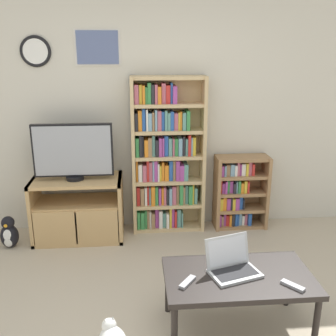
# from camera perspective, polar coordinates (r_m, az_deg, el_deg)

# --- Properties ---
(wall_back) EXTENTS (6.84, 0.09, 2.60)m
(wall_back) POSITION_cam_1_polar(r_m,az_deg,el_deg) (4.25, -3.42, 8.28)
(wall_back) COLOR beige
(wall_back) RESTS_ON ground_plane
(tv_stand) EXTENTS (0.93, 0.49, 0.66)m
(tv_stand) POSITION_cam_1_polar(r_m,az_deg,el_deg) (4.25, -12.89, -5.77)
(tv_stand) COLOR tan
(tv_stand) RESTS_ON ground_plane
(television) EXTENTS (0.79, 0.18, 0.58)m
(television) POSITION_cam_1_polar(r_m,az_deg,el_deg) (4.05, -13.61, 2.31)
(television) COLOR black
(television) RESTS_ON tv_stand
(bookshelf_tall) EXTENTS (0.78, 0.25, 1.68)m
(bookshelf_tall) POSITION_cam_1_polar(r_m,az_deg,el_deg) (4.21, -0.44, 1.37)
(bookshelf_tall) COLOR tan
(bookshelf_tall) RESTS_ON ground_plane
(bookshelf_short) EXTENTS (0.58, 0.27, 0.82)m
(bookshelf_short) POSITION_cam_1_polar(r_m,az_deg,el_deg) (4.46, 10.05, -3.46)
(bookshelf_short) COLOR #9E754C
(bookshelf_short) RESTS_ON ground_plane
(coffee_table) EXTENTS (1.03, 0.58, 0.45)m
(coffee_table) POSITION_cam_1_polar(r_m,az_deg,el_deg) (2.89, 10.15, -15.79)
(coffee_table) COLOR black
(coffee_table) RESTS_ON ground_plane
(laptop) EXTENTS (0.40, 0.34, 0.24)m
(laptop) POSITION_cam_1_polar(r_m,az_deg,el_deg) (2.86, 9.23, -13.57)
(laptop) COLOR #B7BABC
(laptop) RESTS_ON coffee_table
(remote_near_laptop) EXTENTS (0.14, 0.15, 0.02)m
(remote_near_laptop) POSITION_cam_1_polar(r_m,az_deg,el_deg) (2.82, 17.65, -15.95)
(remote_near_laptop) COLOR #99999E
(remote_near_laptop) RESTS_ON coffee_table
(remote_far_from_laptop) EXTENTS (0.13, 0.15, 0.02)m
(remote_far_from_laptop) POSITION_cam_1_polar(r_m,az_deg,el_deg) (2.73, 2.85, -16.21)
(remote_far_from_laptop) COLOR #99999E
(remote_far_from_laptop) RESTS_ON coffee_table
(penguin_figurine) EXTENTS (0.18, 0.16, 0.34)m
(penguin_figurine) POSITION_cam_1_polar(r_m,az_deg,el_deg) (4.34, -22.07, -8.80)
(penguin_figurine) COLOR black
(penguin_figurine) RESTS_ON ground_plane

